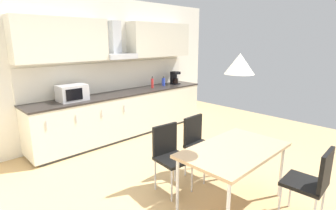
{
  "coord_description": "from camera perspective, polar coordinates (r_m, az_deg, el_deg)",
  "views": [
    {
      "loc": [
        -2.43,
        -2.14,
        1.93
      ],
      "look_at": [
        0.19,
        0.58,
        1.0
      ],
      "focal_mm": 28.0,
      "sensor_mm": 36.0,
      "label": 1
    }
  ],
  "objects": [
    {
      "name": "chair_far_left",
      "position": [
        3.46,
        0.35,
        -10.03
      ],
      "size": [
        0.44,
        0.44,
        0.87
      ],
      "color": "black",
      "rests_on": "ground_plane"
    },
    {
      "name": "dining_table",
      "position": [
        3.17,
        14.15,
        -10.01
      ],
      "size": [
        1.31,
        0.78,
        0.72
      ],
      "color": "tan",
      "rests_on": "ground_plane"
    },
    {
      "name": "bottle_red",
      "position": [
        5.8,
        -3.43,
        4.77
      ],
      "size": [
        0.06,
        0.06,
        0.26
      ],
      "color": "red",
      "rests_on": "kitchen_counter"
    },
    {
      "name": "bottle_blue",
      "position": [
        6.13,
        -0.99,
        5.1
      ],
      "size": [
        0.08,
        0.08,
        0.21
      ],
      "color": "blue",
      "rests_on": "kitchen_counter"
    },
    {
      "name": "chair_far_right",
      "position": [
        3.85,
        6.56,
        -7.54
      ],
      "size": [
        0.41,
        0.41,
        0.87
      ],
      "color": "black",
      "rests_on": "ground_plane"
    },
    {
      "name": "kitchen_counter",
      "position": [
        5.51,
        -9.27,
        -1.83
      ],
      "size": [
        3.86,
        0.68,
        0.91
      ],
      "color": "#333333",
      "rests_on": "ground_plane"
    },
    {
      "name": "coffee_maker",
      "position": [
        6.34,
        1.44,
        5.94
      ],
      "size": [
        0.18,
        0.19,
        0.3
      ],
      "color": "black",
      "rests_on": "kitchen_counter"
    },
    {
      "name": "chair_near_right",
      "position": [
        3.21,
        29.06,
        -13.9
      ],
      "size": [
        0.42,
        0.42,
        0.87
      ],
      "color": "black",
      "rests_on": "ground_plane"
    },
    {
      "name": "backsplash_tile",
      "position": [
        5.62,
        -11.41,
        6.13
      ],
      "size": [
        3.84,
        0.02,
        0.59
      ],
      "primitive_type": "cube",
      "color": "silver",
      "rests_on": "kitchen_counter"
    },
    {
      "name": "pendant_lamp",
      "position": [
        2.92,
        15.34,
        8.65
      ],
      "size": [
        0.32,
        0.32,
        0.22
      ],
      "primitive_type": "cone",
      "color": "silver"
    },
    {
      "name": "upper_wall_cabinets",
      "position": [
        5.44,
        -10.87,
        13.66
      ],
      "size": [
        3.84,
        0.4,
        0.74
      ],
      "color": "beige"
    },
    {
      "name": "wall_back",
      "position": [
        5.37,
        -17.0,
        7.35
      ],
      "size": [
        6.56,
        0.1,
        2.75
      ],
      "primitive_type": "cube",
      "color": "silver",
      "rests_on": "ground_plane"
    },
    {
      "name": "ground_plane",
      "position": [
        3.78,
        4.19,
        -17.12
      ],
      "size": [
        8.2,
        7.71,
        0.02
      ],
      "primitive_type": "cube",
      "color": "tan"
    },
    {
      "name": "microwave",
      "position": [
        4.86,
        -20.13,
        2.51
      ],
      "size": [
        0.48,
        0.35,
        0.28
      ],
      "color": "#ADADB2",
      "rests_on": "kitchen_counter"
    }
  ]
}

